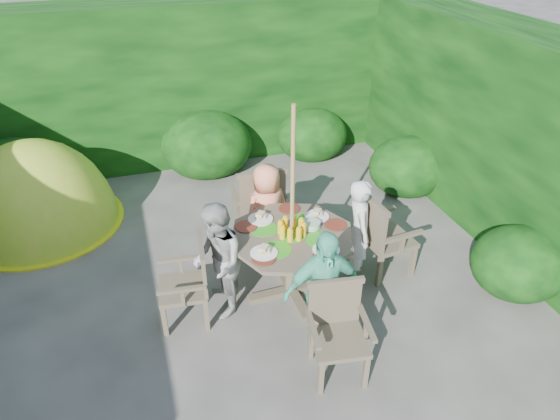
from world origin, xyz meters
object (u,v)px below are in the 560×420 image
object	(u,v)px
patio_table	(292,244)
garden_chair_left	(190,282)
child_right	(359,232)
dome_tent	(45,225)
garden_chair_back	(259,203)
child_back	(267,211)
child_front	(323,292)
garden_chair_front	(337,329)
parasol_pole	(292,209)
child_left	(218,262)
garden_chair_right	(382,235)

from	to	relation	value
patio_table	garden_chair_left	size ratio (longest dim) A/B	1.57
child_right	dome_tent	distance (m)	4.26
garden_chair_back	child_back	size ratio (longest dim) A/B	0.86
child_front	dome_tent	size ratio (longest dim) A/B	0.55
patio_table	child_right	distance (m)	0.80
garden_chair_front	patio_table	bearing A→B (deg)	101.41
child_back	parasol_pole	bearing A→B (deg)	77.66
garden_chair_left	child_left	bearing A→B (deg)	101.11
patio_table	child_left	bearing A→B (deg)	-177.76
child_back	child_front	world-z (taller)	child_front
garden_chair_front	dome_tent	size ratio (longest dim) A/B	0.37
garden_chair_front	dome_tent	xyz separation A→B (m)	(-2.79, 3.42, -0.47)
patio_table	garden_chair_front	size ratio (longest dim) A/B	1.59
patio_table	garden_chair_left	bearing A→B (deg)	-177.16
garden_chair_right	child_left	size ratio (longest dim) A/B	0.76
parasol_pole	child_front	size ratio (longest dim) A/B	1.66
garden_chair_back	child_right	xyz separation A→B (m)	(0.85, -1.06, 0.08)
garden_chair_left	dome_tent	size ratio (longest dim) A/B	0.38
parasol_pole	child_left	world-z (taller)	parasol_pole
garden_chair_front	child_front	world-z (taller)	child_front
garden_chair_back	child_back	xyz separation A→B (m)	(0.02, -0.29, 0.05)
garden_chair_right	child_back	distance (m)	1.36
garden_chair_left	garden_chair_front	distance (m)	1.56
patio_table	dome_tent	world-z (taller)	dome_tent
garden_chair_front	child_back	world-z (taller)	child_back
child_front	garden_chair_back	bearing A→B (deg)	93.16
garden_chair_back	garden_chair_left	bearing A→B (deg)	49.00
child_left	child_back	world-z (taller)	child_left
patio_table	garden_chair_left	distance (m)	1.12
patio_table	child_right	bearing A→B (deg)	2.09
garden_chair_right	child_left	world-z (taller)	child_left
patio_table	garden_chair_back	xyz separation A→B (m)	(-0.05, 1.09, -0.11)
garden_chair_right	patio_table	bearing A→B (deg)	86.11
child_right	child_back	size ratio (longest dim) A/B	1.05
garden_chair_right	garden_chair_left	distance (m)	2.20
garden_chair_back	dome_tent	size ratio (longest dim) A/B	0.43
patio_table	child_front	xyz separation A→B (m)	(0.03, -0.80, -0.00)
child_left	child_front	bearing A→B (deg)	51.79
garden_chair_left	child_left	world-z (taller)	child_left
garden_chair_left	child_right	bearing A→B (deg)	99.17
child_left	patio_table	bearing A→B (deg)	96.87
patio_table	garden_chair_back	world-z (taller)	garden_chair_back
child_back	dome_tent	distance (m)	3.16
garden_chair_right	child_back	world-z (taller)	child_back
garden_chair_right	child_front	distance (m)	1.36
patio_table	child_left	size ratio (longest dim) A/B	1.09
child_front	dome_tent	world-z (taller)	child_front
garden_chair_front	garden_chair_left	bearing A→B (deg)	146.54
parasol_pole	child_right	world-z (taller)	parasol_pole
child_right	child_front	distance (m)	1.13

